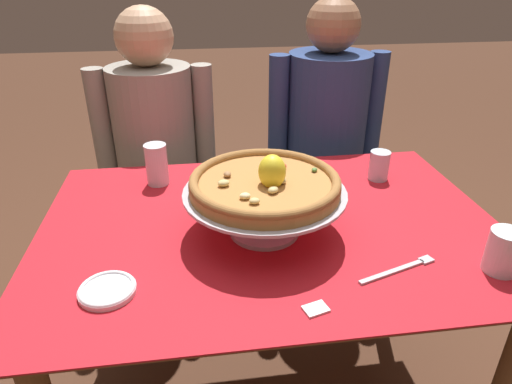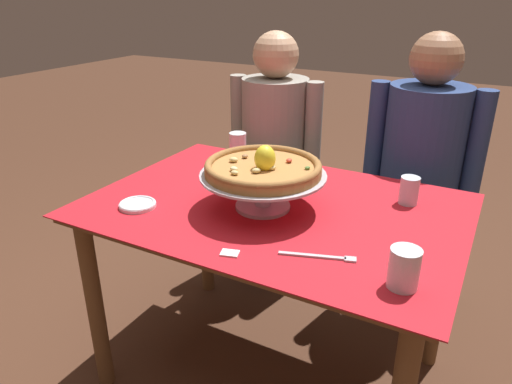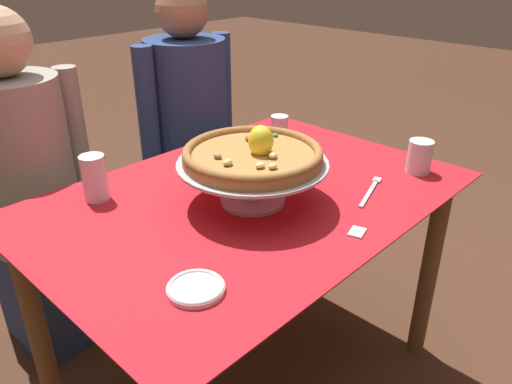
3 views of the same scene
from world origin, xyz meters
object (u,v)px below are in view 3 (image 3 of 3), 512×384
at_px(water_glass_back_right, 279,130).
at_px(diner_left, 31,201).
at_px(water_glass_front_right, 419,159).
at_px(dinner_fork, 371,190).
at_px(pizza_stand, 253,173).
at_px(diner_right, 190,144).
at_px(water_glass_back_left, 95,181).
at_px(side_plate, 196,288).
at_px(sugar_packet, 357,232).
at_px(pizza, 253,154).

distance_m(water_glass_back_right, diner_left, 0.91).
relative_size(water_glass_front_right, dinner_fork, 0.50).
xyz_separation_m(pizza_stand, diner_right, (0.38, 0.74, -0.21)).
height_order(pizza_stand, water_glass_front_right, pizza_stand).
bearing_deg(water_glass_back_left, diner_right, 31.36).
bearing_deg(water_glass_back_right, diner_left, 147.28).
xyz_separation_m(side_plate, diner_left, (0.04, 0.94, -0.15)).
relative_size(pizza_stand, diner_right, 0.33).
bearing_deg(pizza_stand, sugar_packet, -79.15).
bearing_deg(sugar_packet, water_glass_back_right, 58.07).
distance_m(water_glass_front_right, dinner_fork, 0.23).
xyz_separation_m(pizza_stand, sugar_packet, (0.06, -0.31, -0.09)).
relative_size(diner_left, diner_right, 0.98).
height_order(pizza_stand, diner_right, diner_right).
bearing_deg(diner_left, water_glass_back_left, -85.05).
xyz_separation_m(water_glass_back_left, side_plate, (-0.08, -0.53, -0.05)).
bearing_deg(water_glass_back_left, diner_left, 94.95).
bearing_deg(diner_right, side_plate, -128.67).
xyz_separation_m(water_glass_back_left, diner_right, (0.67, 0.41, -0.18)).
relative_size(water_glass_back_left, diner_right, 0.10).
xyz_separation_m(water_glass_back_left, water_glass_back_right, (0.71, -0.07, -0.02)).
relative_size(pizza, water_glass_back_right, 3.99).
distance_m(pizza_stand, diner_left, 0.85).
height_order(water_glass_back_left, diner_left, diner_left).
bearing_deg(water_glass_back_left, water_glass_back_right, -5.27).
bearing_deg(pizza_stand, dinner_fork, -35.27).
bearing_deg(diner_right, diner_left, 179.44).
height_order(water_glass_back_left, sugar_packet, water_glass_back_left).
distance_m(water_glass_back_right, diner_right, 0.50).
bearing_deg(side_plate, diner_left, 87.27).
relative_size(dinner_fork, diner_right, 0.16).
height_order(water_glass_front_right, water_glass_back_left, water_glass_back_left).
bearing_deg(dinner_fork, sugar_packet, -155.87).
height_order(pizza_stand, pizza, pizza).
bearing_deg(water_glass_back_right, pizza, -147.21).
bearing_deg(water_glass_front_right, diner_right, 98.00).
height_order(side_plate, diner_right, diner_right).
relative_size(pizza_stand, dinner_fork, 2.00).
bearing_deg(pizza_stand, diner_right, 63.12).
bearing_deg(dinner_fork, diner_left, 122.98).
relative_size(water_glass_front_right, diner_right, 0.08).
bearing_deg(sugar_packet, pizza, 100.78).
xyz_separation_m(dinner_fork, sugar_packet, (-0.23, -0.10, -0.00)).
bearing_deg(water_glass_front_right, diner_left, 130.50).
relative_size(pizza_stand, sugar_packet, 8.30).
bearing_deg(pizza_stand, diner_left, 113.71).
bearing_deg(sugar_packet, pizza_stand, 100.85).
distance_m(side_plate, sugar_packet, 0.45).
xyz_separation_m(pizza_stand, diner_left, (-0.33, 0.75, -0.23)).
bearing_deg(dinner_fork, side_plate, 179.12).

